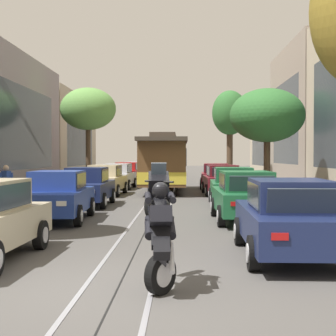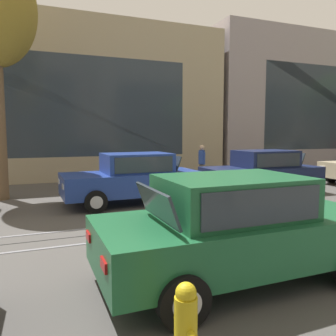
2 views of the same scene
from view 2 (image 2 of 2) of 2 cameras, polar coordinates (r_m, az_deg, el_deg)
The scene contains 6 objects.
building_facade_left at distance 26.66m, azimuth 25.60°, elevation 9.15°, with size 5.85×50.01×8.31m.
parked_car_blue_second_left at distance 10.60m, azimuth -5.91°, elevation -1.71°, with size 2.12×4.41×1.58m.
parked_car_navy_mid_left at distance 12.74m, azimuth 15.79°, elevation -0.61°, with size 2.01×4.36×1.58m.
parked_car_green_second_right at distance 5.20m, azimuth 11.76°, elevation -9.89°, with size 2.04×4.38×1.58m.
pedestrian_on_left_pavement at distance 14.79m, azimuth 5.78°, elevation 1.09°, with size 0.55×0.39×1.70m.
fire_hydrant at distance 3.45m, azimuth 3.05°, elevation -25.22°, with size 0.40×0.22×0.84m.
Camera 2 is at (7.18, 5.41, 2.21)m, focal length 35.73 mm.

